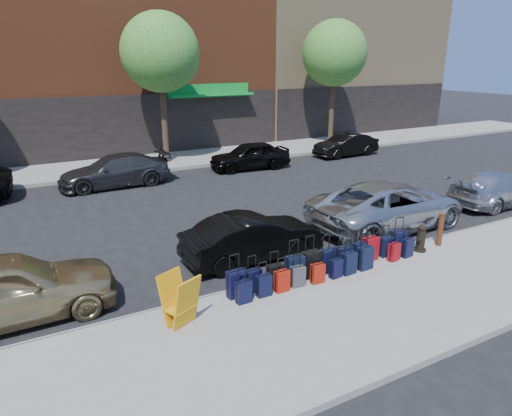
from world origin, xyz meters
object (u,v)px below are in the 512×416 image
tree_center (163,55)px  tree_right (336,55)px  bollard (440,229)px  car_near_1 (252,238)px  car_near_0 (6,289)px  car_near_3 (500,188)px  display_rack (180,301)px  car_near_2 (388,205)px  suitcase_front_5 (327,261)px  fire_hydrant (421,239)px  car_far_1 (115,171)px  car_far_3 (346,145)px  car_far_2 (250,156)px

tree_center → tree_right: size_ratio=1.00×
bollard → car_near_1: (-5.01, 2.01, -0.01)m
car_near_0 → car_near_3: size_ratio=1.01×
display_rack → car_near_2: bearing=-6.6°
suitcase_front_5 → fire_hydrant: 3.10m
car_near_2 → display_rack: bearing=105.2°
fire_hydrant → car_near_0: size_ratio=0.18×
car_near_3 → car_far_1: (-12.10, 9.53, 0.05)m
tree_right → car_near_3: tree_right is taller
fire_hydrant → display_rack: (-7.12, -0.34, 0.18)m
tree_right → car_near_0: (-18.17, -12.74, -4.67)m
tree_center → car_far_1: tree_center is taller
bollard → car_far_1: 13.24m
car_near_1 → car_far_3: size_ratio=1.02×
display_rack → car_near_0: size_ratio=0.25×
car_far_2 → bollard: bearing=5.8°
tree_center → bollard: tree_center is taller
display_rack → car_near_1: size_ratio=0.28×
tree_center → fire_hydrant: tree_center is taller
fire_hydrant → car_near_1: size_ratio=0.20×
tree_right → car_near_2: (-7.21, -12.32, -4.66)m
car_far_2 → tree_center: bearing=-127.5°
car_far_2 → car_near_2: bearing=6.1°
suitcase_front_5 → car_far_3: size_ratio=0.26×
car_near_0 → suitcase_front_5: bearing=-103.1°
bollard → car_far_1: bearing=120.2°
tree_right → fire_hydrant: tree_right is taller
car_far_3 → car_near_1: bearing=-51.3°
tree_right → car_near_2: bearing=-120.3°
suitcase_front_5 → car_near_2: size_ratio=0.18×
tree_center → fire_hydrant: bearing=-80.3°
fire_hydrant → bollard: 0.79m
display_rack → car_near_2: 8.31m
bollard → car_far_2: size_ratio=0.24×
car_near_1 → car_far_3: (11.13, 9.72, -0.01)m
tree_center → suitcase_front_5: tree_center is taller
suitcase_front_5 → display_rack: display_rack is taller
fire_hydrant → suitcase_front_5: bearing=152.7°
car_far_1 → car_near_3: bearing=50.9°
car_near_0 → car_far_3: bearing=-60.2°
tree_center → car_far_3: 10.88m
tree_right → car_near_0: 22.67m
car_near_0 → car_far_1: (4.27, 9.74, -0.07)m
tree_right → bollard: size_ratio=7.61×
display_rack → car_near_1: (2.89, 2.37, -0.05)m
car_near_1 → car_far_2: size_ratio=0.98×
tree_center → car_far_2: bearing=-42.8°
fire_hydrant → car_near_2: car_near_2 is taller
tree_center → car_near_3: bearing=-55.2°
fire_hydrant → car_far_2: 11.54m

